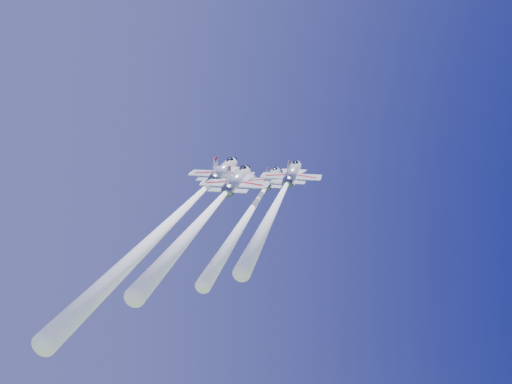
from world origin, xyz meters
name	(u,v)px	position (x,y,z in m)	size (l,w,h in m)	color
jet_lead	(254,206)	(-3.89, -8.73, 88.58)	(21.67, 35.27, 36.58)	white
jet_left	(185,208)	(-15.11, -12.03, 87.25)	(27.06, 44.22, 47.01)	white
jet_right	(280,198)	(-3.09, -16.14, 88.73)	(20.39, 32.87, 31.91)	white
jet_slot	(213,207)	(-12.32, -15.53, 87.03)	(21.43, 34.41, 32.57)	white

